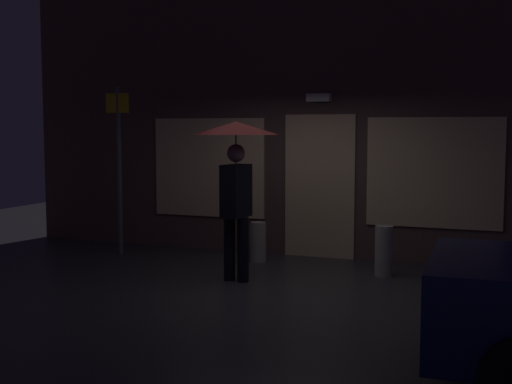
% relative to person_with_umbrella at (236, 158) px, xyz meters
% --- Properties ---
extents(ground_plane, '(18.00, 18.00, 0.00)m').
position_rel_person_with_umbrella_xyz_m(ground_plane, '(0.55, -0.18, -1.61)').
color(ground_plane, '#38353A').
extents(building_facade, '(10.32, 0.48, 4.40)m').
position_rel_person_with_umbrella_xyz_m(building_facade, '(0.55, 2.16, 0.57)').
color(building_facade, brown).
rests_on(building_facade, ground).
extents(person_with_umbrella, '(1.10, 1.10, 2.08)m').
position_rel_person_with_umbrella_xyz_m(person_with_umbrella, '(0.00, 0.00, 0.00)').
color(person_with_umbrella, black).
rests_on(person_with_umbrella, ground).
extents(street_sign_post, '(0.40, 0.07, 2.63)m').
position_rel_person_with_umbrella_xyz_m(street_sign_post, '(-2.45, 1.09, -0.13)').
color(street_sign_post, '#595B60').
rests_on(street_sign_post, ground).
extents(sidewalk_bollard, '(0.24, 0.24, 0.69)m').
position_rel_person_with_umbrella_xyz_m(sidewalk_bollard, '(1.75, 0.99, -1.27)').
color(sidewalk_bollard, '#B2A899').
rests_on(sidewalk_bollard, ground).
extents(sidewalk_bollard_2, '(0.24, 0.24, 0.60)m').
position_rel_person_with_umbrella_xyz_m(sidewalk_bollard_2, '(-0.20, 1.31, -1.31)').
color(sidewalk_bollard_2, '#B2A899').
rests_on(sidewalk_bollard_2, ground).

